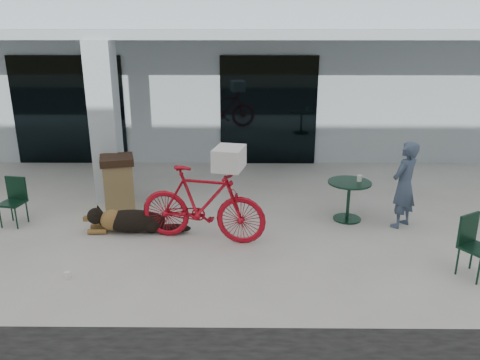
{
  "coord_description": "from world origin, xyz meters",
  "views": [
    {
      "loc": [
        1.2,
        -6.64,
        3.35
      ],
      "look_at": [
        1.13,
        0.52,
        1.0
      ],
      "focal_mm": 35.0,
      "sensor_mm": 36.0,
      "label": 1
    }
  ],
  "objects_px": {
    "person": "(404,185)",
    "trash_receptacle": "(119,183)",
    "cafe_chair_near": "(12,202)",
    "cafe_table_far": "(348,201)",
    "cafe_chair_far_a": "(478,248)",
    "dog": "(132,220)",
    "bicycle": "(202,204)"
  },
  "relations": [
    {
      "from": "person",
      "to": "trash_receptacle",
      "type": "relative_size",
      "value": 1.47
    },
    {
      "from": "cafe_chair_near",
      "to": "cafe_table_far",
      "type": "relative_size",
      "value": 1.09
    },
    {
      "from": "trash_receptacle",
      "to": "cafe_chair_far_a",
      "type": "bearing_deg",
      "value": -24.45
    },
    {
      "from": "cafe_chair_far_a",
      "to": "person",
      "type": "distance_m",
      "value": 1.85
    },
    {
      "from": "dog",
      "to": "trash_receptacle",
      "type": "distance_m",
      "value": 1.24
    },
    {
      "from": "cafe_table_far",
      "to": "cafe_chair_far_a",
      "type": "xyz_separation_m",
      "value": [
        1.35,
        -2.04,
        0.08
      ]
    },
    {
      "from": "person",
      "to": "trash_receptacle",
      "type": "bearing_deg",
      "value": -49.89
    },
    {
      "from": "cafe_chair_near",
      "to": "cafe_table_far",
      "type": "bearing_deg",
      "value": 12.92
    },
    {
      "from": "bicycle",
      "to": "person",
      "type": "distance_m",
      "value": 3.48
    },
    {
      "from": "cafe_chair_near",
      "to": "cafe_table_far",
      "type": "distance_m",
      "value": 5.96
    },
    {
      "from": "cafe_chair_near",
      "to": "trash_receptacle",
      "type": "relative_size",
      "value": 0.82
    },
    {
      "from": "cafe_chair_near",
      "to": "cafe_chair_far_a",
      "type": "relative_size",
      "value": 0.96
    },
    {
      "from": "bicycle",
      "to": "trash_receptacle",
      "type": "relative_size",
      "value": 2.01
    },
    {
      "from": "cafe_table_far",
      "to": "bicycle",
      "type": "bearing_deg",
      "value": -161.12
    },
    {
      "from": "dog",
      "to": "cafe_chair_near",
      "type": "bearing_deg",
      "value": 169.9
    },
    {
      "from": "cafe_chair_far_a",
      "to": "cafe_chair_near",
      "type": "bearing_deg",
      "value": 135.34
    },
    {
      "from": "dog",
      "to": "trash_receptacle",
      "type": "xyz_separation_m",
      "value": [
        -0.49,
        1.1,
        0.29
      ]
    },
    {
      "from": "cafe_chair_far_a",
      "to": "person",
      "type": "relative_size",
      "value": 0.58
    },
    {
      "from": "bicycle",
      "to": "dog",
      "type": "distance_m",
      "value": 1.34
    },
    {
      "from": "dog",
      "to": "cafe_table_far",
      "type": "xyz_separation_m",
      "value": [
        3.79,
        0.57,
        0.14
      ]
    },
    {
      "from": "dog",
      "to": "cafe_table_far",
      "type": "height_order",
      "value": "cafe_table_far"
    },
    {
      "from": "cafe_chair_far_a",
      "to": "trash_receptacle",
      "type": "height_order",
      "value": "trash_receptacle"
    },
    {
      "from": "cafe_table_far",
      "to": "person",
      "type": "bearing_deg",
      "value": -17.89
    },
    {
      "from": "dog",
      "to": "person",
      "type": "height_order",
      "value": "person"
    },
    {
      "from": "bicycle",
      "to": "cafe_chair_far_a",
      "type": "height_order",
      "value": "bicycle"
    },
    {
      "from": "cafe_chair_near",
      "to": "trash_receptacle",
      "type": "distance_m",
      "value": 1.86
    },
    {
      "from": "person",
      "to": "dog",
      "type": "bearing_deg",
      "value": -37.4
    },
    {
      "from": "dog",
      "to": "person",
      "type": "relative_size",
      "value": 0.88
    },
    {
      "from": "dog",
      "to": "trash_receptacle",
      "type": "bearing_deg",
      "value": 111.09
    },
    {
      "from": "cafe_table_far",
      "to": "cafe_chair_near",
      "type": "bearing_deg",
      "value": -177.12
    },
    {
      "from": "bicycle",
      "to": "dog",
      "type": "bearing_deg",
      "value": 88.81
    },
    {
      "from": "bicycle",
      "to": "cafe_table_far",
      "type": "relative_size",
      "value": 2.7
    }
  ]
}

